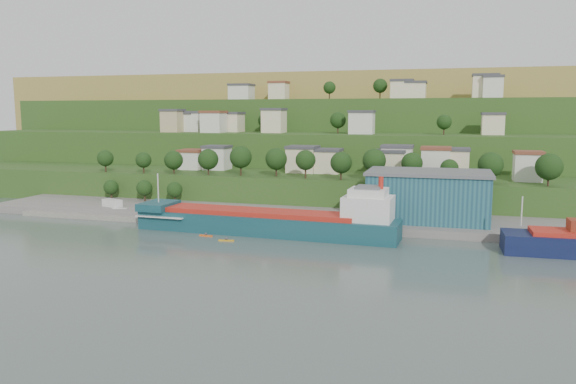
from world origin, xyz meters
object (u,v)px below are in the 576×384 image
(caravan, at_px, (112,204))
(kayak_orange, at_px, (206,235))
(cargo_ship_near, at_px, (273,223))
(warehouse, at_px, (428,195))

(caravan, height_order, kayak_orange, caravan)
(cargo_ship_near, distance_m, kayak_orange, 16.63)
(cargo_ship_near, xyz_separation_m, caravan, (-54.54, 14.10, -0.02))
(kayak_orange, bearing_deg, cargo_ship_near, 30.34)
(cargo_ship_near, distance_m, warehouse, 40.96)
(caravan, bearing_deg, warehouse, 23.06)
(cargo_ship_near, xyz_separation_m, warehouse, (35.99, 18.68, 5.73))
(cargo_ship_near, height_order, warehouse, cargo_ship_near)
(cargo_ship_near, relative_size, warehouse, 2.13)
(caravan, relative_size, kayak_orange, 1.82)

